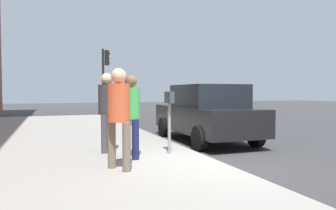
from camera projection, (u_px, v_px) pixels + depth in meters
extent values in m
plane|color=#38383A|center=(217.00, 167.00, 6.49)|extent=(80.00, 80.00, 0.00)
cube|color=gray|center=(64.00, 178.00, 5.44)|extent=(28.00, 6.00, 0.15)
cylinder|color=gray|center=(169.00, 128.00, 7.16)|extent=(0.07, 0.07, 1.15)
cube|color=#383D42|center=(171.00, 97.00, 7.04)|extent=(0.16, 0.11, 0.26)
cube|color=#383D42|center=(168.00, 97.00, 7.22)|extent=(0.16, 0.11, 0.26)
cube|color=#268C33|center=(173.00, 96.00, 7.06)|extent=(0.10, 0.01, 0.10)
cube|color=#268C33|center=(170.00, 96.00, 7.25)|extent=(0.10, 0.01, 0.10)
cylinder|color=#191E4C|center=(127.00, 137.00, 6.85)|extent=(0.15, 0.15, 0.84)
cylinder|color=#191E4C|center=(135.00, 139.00, 6.53)|extent=(0.15, 0.15, 0.84)
cylinder|color=green|center=(131.00, 103.00, 6.66)|extent=(0.38, 0.38, 0.66)
sphere|color=brown|center=(131.00, 81.00, 6.64)|extent=(0.26, 0.26, 0.26)
cylinder|color=#726656|center=(112.00, 145.00, 5.80)|extent=(0.15, 0.15, 0.87)
cylinder|color=#726656|center=(127.00, 147.00, 5.55)|extent=(0.15, 0.15, 0.87)
cylinder|color=#D85933|center=(119.00, 103.00, 5.64)|extent=(0.40, 0.40, 0.69)
sphere|color=beige|center=(119.00, 76.00, 5.62)|extent=(0.27, 0.27, 0.27)
cylinder|color=#47474C|center=(110.00, 132.00, 7.59)|extent=(0.15, 0.15, 0.87)
cylinder|color=#47474C|center=(104.00, 134.00, 7.20)|extent=(0.15, 0.15, 0.87)
cylinder|color=#333338|center=(107.00, 100.00, 7.36)|extent=(0.40, 0.40, 0.69)
sphere|color=beige|center=(107.00, 79.00, 7.34)|extent=(0.27, 0.27, 0.27)
cube|color=black|center=(205.00, 119.00, 9.90)|extent=(4.42, 1.89, 0.76)
cube|color=black|center=(208.00, 96.00, 9.68)|extent=(2.22, 1.72, 0.68)
cylinder|color=black|center=(164.00, 127.00, 10.97)|extent=(0.66, 0.23, 0.66)
cylinder|color=black|center=(209.00, 125.00, 11.56)|extent=(0.66, 0.23, 0.66)
cylinder|color=black|center=(200.00, 138.00, 8.28)|extent=(0.66, 0.23, 0.66)
cylinder|color=black|center=(256.00, 135.00, 8.87)|extent=(0.66, 0.23, 0.66)
cylinder|color=black|center=(103.00, 84.00, 16.20)|extent=(0.12, 0.12, 3.60)
cube|color=black|center=(107.00, 58.00, 16.21)|extent=(0.24, 0.20, 0.76)
sphere|color=red|center=(109.00, 53.00, 16.24)|extent=(0.14, 0.14, 0.14)
sphere|color=orange|center=(109.00, 58.00, 16.25)|extent=(0.14, 0.14, 0.14)
sphere|color=green|center=(109.00, 63.00, 16.26)|extent=(0.14, 0.14, 0.14)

